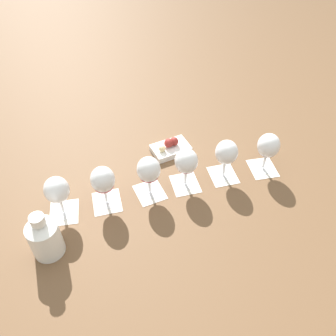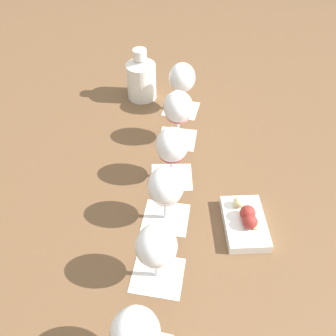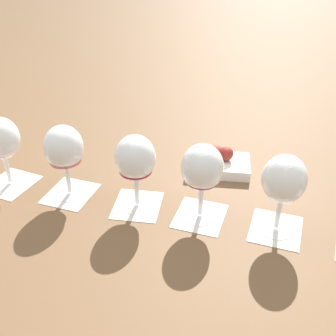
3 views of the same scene
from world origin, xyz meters
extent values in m
plane|color=brown|center=(0.00, 0.00, 0.00)|extent=(8.00, 8.00, 0.00)
cube|color=silver|center=(-0.32, -0.16, 0.00)|extent=(0.12, 0.13, 0.00)
cube|color=silver|center=(-0.19, -0.09, 0.00)|extent=(0.13, 0.13, 0.00)
cube|color=silver|center=(-0.06, -0.03, 0.00)|extent=(0.14, 0.14, 0.00)
cube|color=silver|center=(0.06, 0.03, 0.00)|extent=(0.13, 0.13, 0.00)
cube|color=silver|center=(0.19, 0.09, 0.00)|extent=(0.13, 0.13, 0.00)
cylinder|color=white|center=(-0.32, -0.16, 0.00)|extent=(0.07, 0.07, 0.01)
cylinder|color=white|center=(-0.32, -0.16, 0.04)|extent=(0.01, 0.01, 0.07)
ellipsoid|color=white|center=(-0.32, -0.16, 0.11)|extent=(0.08, 0.08, 0.09)
ellipsoid|color=pink|center=(-0.32, -0.16, 0.09)|extent=(0.06, 0.06, 0.03)
cylinder|color=white|center=(-0.19, -0.09, 0.00)|extent=(0.07, 0.07, 0.01)
cylinder|color=white|center=(-0.19, -0.09, 0.04)|extent=(0.01, 0.01, 0.07)
ellipsoid|color=white|center=(-0.19, -0.09, 0.11)|extent=(0.08, 0.08, 0.09)
ellipsoid|color=#D65B66|center=(-0.19, -0.09, 0.08)|extent=(0.06, 0.06, 0.02)
cylinder|color=white|center=(-0.06, -0.03, 0.00)|extent=(0.07, 0.07, 0.01)
cylinder|color=white|center=(-0.06, -0.03, 0.04)|extent=(0.01, 0.01, 0.07)
ellipsoid|color=white|center=(-0.06, -0.03, 0.11)|extent=(0.08, 0.08, 0.09)
ellipsoid|color=maroon|center=(-0.06, -0.03, 0.08)|extent=(0.06, 0.06, 0.02)
cylinder|color=white|center=(0.06, 0.03, 0.00)|extent=(0.07, 0.07, 0.01)
cylinder|color=white|center=(0.06, 0.03, 0.04)|extent=(0.01, 0.01, 0.07)
ellipsoid|color=white|center=(0.06, 0.03, 0.11)|extent=(0.08, 0.08, 0.09)
ellipsoid|color=maroon|center=(0.06, 0.03, 0.09)|extent=(0.06, 0.06, 0.03)
cylinder|color=white|center=(0.19, 0.09, 0.00)|extent=(0.07, 0.07, 0.01)
cylinder|color=white|center=(0.19, 0.09, 0.04)|extent=(0.01, 0.01, 0.07)
ellipsoid|color=white|center=(0.19, 0.09, 0.11)|extent=(0.08, 0.08, 0.09)
ellipsoid|color=#4F1726|center=(0.19, 0.09, 0.09)|extent=(0.06, 0.06, 0.04)
ellipsoid|color=white|center=(0.33, 0.15, 0.11)|extent=(0.08, 0.08, 0.09)
cylinder|color=white|center=(-0.31, -0.30, 0.06)|extent=(0.09, 0.09, 0.12)
cone|color=white|center=(-0.31, -0.30, 0.13)|extent=(0.09, 0.09, 0.02)
cylinder|color=white|center=(-0.31, -0.30, 0.15)|extent=(0.04, 0.04, 0.03)
cube|color=white|center=(-0.02, 0.19, 0.01)|extent=(0.17, 0.16, 0.02)
sphere|color=maroon|center=(-0.02, 0.19, 0.04)|extent=(0.04, 0.04, 0.04)
sphere|color=beige|center=(-0.05, 0.16, 0.04)|extent=(0.03, 0.03, 0.03)
cylinder|color=beige|center=(-0.01, 0.22, 0.03)|extent=(0.02, 0.02, 0.01)
sphere|color=maroon|center=(-0.01, 0.21, 0.04)|extent=(0.03, 0.03, 0.03)
camera|label=1|loc=(0.12, -0.82, 0.93)|focal=38.00mm
camera|label=2|loc=(0.47, 0.30, 0.68)|focal=38.00mm
camera|label=3|loc=(0.45, -0.50, 0.51)|focal=45.00mm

